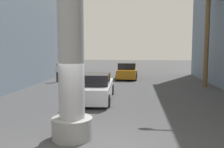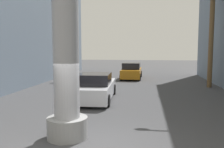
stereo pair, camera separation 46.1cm
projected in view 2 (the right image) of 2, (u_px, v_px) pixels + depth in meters
The scene contains 6 objects.
ground_plane at pixel (121, 91), 17.44m from camera, with size 90.52×90.52×0.00m, color #424244.
building_left at pixel (0, 14), 21.17m from camera, with size 7.35×26.78×11.63m.
car_lead at pixel (95, 88), 14.36m from camera, with size 2.19×5.09×1.56m.
car_far at pixel (131, 71), 24.39m from camera, with size 1.98×4.38×1.56m.
palm_tree_mid_right at pixel (212, 20), 18.54m from camera, with size 3.41×3.35×7.72m.
pedestrian_far_left at pixel (61, 71), 21.95m from camera, with size 0.47×0.47×1.72m.
Camera 2 is at (1.73, -7.14, 2.98)m, focal length 40.00 mm.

